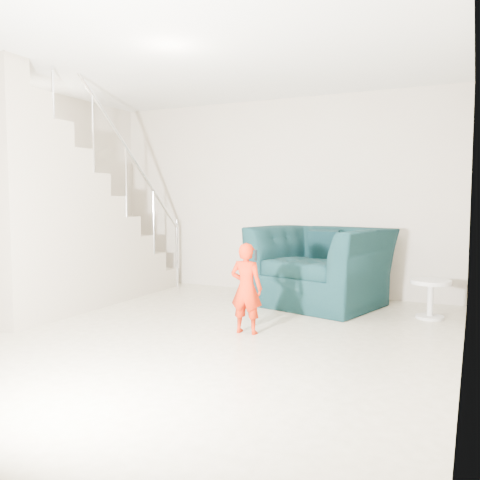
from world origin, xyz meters
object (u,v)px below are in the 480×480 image
toddler (246,288)px  staircase (54,230)px  armchair (320,266)px  side_table (430,293)px

toddler → staircase: 2.60m
staircase → armchair: bearing=28.6°
armchair → toddler: size_ratio=1.67×
armchair → side_table: bearing=6.3°
armchair → staircase: size_ratio=0.41×
side_table → armchair: bearing=170.6°
toddler → staircase: bearing=-3.3°
armchair → staircase: 3.26m
armchair → toddler: armchair is taller
side_table → staircase: 4.40m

